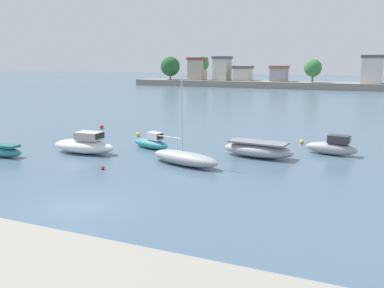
% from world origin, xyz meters
% --- Properties ---
extents(ground_plane, '(400.00, 400.00, 0.00)m').
position_xyz_m(ground_plane, '(0.00, 0.00, 0.00)').
color(ground_plane, '#476075').
extents(moored_boat_0, '(3.92, 1.22, 0.94)m').
position_xyz_m(moored_boat_0, '(-12.37, 6.60, 0.45)').
color(moored_boat_0, teal).
rests_on(moored_boat_0, ground).
extents(moored_boat_1, '(5.25, 2.13, 1.70)m').
position_xyz_m(moored_boat_1, '(-7.25, 9.95, 0.65)').
color(moored_boat_1, white).
rests_on(moored_boat_1, ground).
extents(moored_boat_2, '(4.00, 2.46, 1.37)m').
position_xyz_m(moored_boat_2, '(-3.42, 13.60, 0.47)').
color(moored_boat_2, teal).
rests_on(moored_boat_2, ground).
extents(moored_boat_3, '(5.66, 2.92, 6.14)m').
position_xyz_m(moored_boat_3, '(1.34, 9.65, 0.51)').
color(moored_boat_3, '#9E9EA3').
rests_on(moored_boat_3, ground).
extents(moored_boat_4, '(5.53, 2.54, 1.18)m').
position_xyz_m(moored_boat_4, '(5.34, 13.98, 0.57)').
color(moored_boat_4, '#9E9EA3').
rests_on(moored_boat_4, ground).
extents(moored_boat_5, '(4.01, 1.80, 1.52)m').
position_xyz_m(moored_boat_5, '(10.32, 17.02, 0.60)').
color(moored_boat_5, '#9E9EA3').
rests_on(moored_boat_5, ground).
extents(mooring_buoy_0, '(0.37, 0.37, 0.37)m').
position_xyz_m(mooring_buoy_0, '(7.57, 20.38, 0.18)').
color(mooring_buoy_0, yellow).
rests_on(mooring_buoy_0, ground).
extents(mooring_buoy_1, '(0.39, 0.39, 0.39)m').
position_xyz_m(mooring_buoy_1, '(-7.19, 17.85, 0.20)').
color(mooring_buoy_1, yellow).
rests_on(mooring_buoy_1, ground).
extents(mooring_buoy_3, '(0.42, 0.42, 0.42)m').
position_xyz_m(mooring_buoy_3, '(-13.12, 20.35, 0.21)').
color(mooring_buoy_3, red).
rests_on(mooring_buoy_3, ground).
extents(mooring_buoy_4, '(0.26, 0.26, 0.26)m').
position_xyz_m(mooring_buoy_4, '(-3.12, 6.44, 0.13)').
color(mooring_buoy_4, red).
rests_on(mooring_buoy_4, ground).
extents(distant_shoreline, '(100.65, 9.49, 8.33)m').
position_xyz_m(distant_shoreline, '(-3.98, 94.28, 2.57)').
color(distant_shoreline, gray).
rests_on(distant_shoreline, ground).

